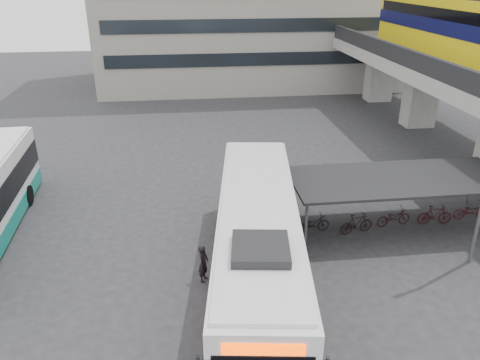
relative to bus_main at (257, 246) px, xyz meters
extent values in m
plane|color=#28282B|center=(-1.33, 0.73, -1.81)|extent=(120.00, 120.00, 0.00)
cube|color=gray|center=(15.67, 18.73, 0.49)|extent=(2.20, 1.60, 4.60)
cube|color=gray|center=(15.67, 26.73, 0.49)|extent=(2.20, 1.60, 4.60)
cube|color=gray|center=(15.67, 12.73, 3.24)|extent=(8.00, 32.00, 0.90)
cube|color=black|center=(11.92, 12.73, 4.24)|extent=(0.35, 32.00, 1.10)
cube|color=#DDC00D|center=(15.67, 14.64, 5.79)|extent=(2.90, 20.00, 3.90)
cube|color=#0A0B37|center=(15.67, 14.64, 5.99)|extent=(2.98, 20.02, 0.90)
cube|color=black|center=(15.67, 14.64, 6.79)|extent=(2.96, 19.20, 0.70)
cylinder|color=#595B60|center=(2.37, 5.53, -0.61)|extent=(0.12, 0.12, 2.40)
cylinder|color=#595B60|center=(11.97, 5.53, -0.61)|extent=(0.12, 0.12, 2.40)
cylinder|color=#595B60|center=(2.37, 1.93, -0.61)|extent=(0.12, 0.12, 2.40)
cube|color=black|center=(7.17, 3.73, 0.67)|extent=(10.00, 4.00, 0.12)
imported|color=black|center=(3.17, 3.73, -1.36)|extent=(1.71, 0.60, 0.90)
imported|color=black|center=(5.17, 3.73, -1.31)|extent=(1.66, 0.47, 1.00)
imported|color=black|center=(7.17, 3.73, -1.36)|extent=(1.71, 0.60, 0.90)
imported|color=black|center=(9.17, 3.73, -1.31)|extent=(1.66, 0.47, 1.00)
imported|color=#350C0F|center=(11.17, 3.73, -1.36)|extent=(1.71, 0.60, 0.90)
cube|color=beige|center=(1.17, -2.27, -1.80)|extent=(0.15, 1.60, 0.01)
cube|color=beige|center=(1.17, 0.73, -1.80)|extent=(0.15, 1.60, 0.01)
cube|color=white|center=(0.00, 0.02, 0.19)|extent=(4.60, 13.37, 3.01)
cube|color=maroon|center=(0.00, 0.02, -1.21)|extent=(4.64, 13.42, 0.82)
cube|color=black|center=(0.00, 0.02, 0.32)|extent=(4.66, 13.40, 1.26)
cube|color=#F24000|center=(-0.92, -6.47, 1.31)|extent=(1.94, 0.35, 0.33)
cube|color=black|center=(-0.46, -3.23, 1.93)|extent=(1.90, 1.97, 0.31)
cylinder|color=black|center=(-1.89, -3.95, -1.26)|extent=(0.48, 1.13, 1.09)
cylinder|color=black|center=(1.82, 3.47, -1.26)|extent=(0.48, 1.13, 1.09)
cylinder|color=black|center=(-10.67, 8.28, -1.28)|extent=(0.36, 1.06, 1.04)
imported|color=black|center=(-2.00, 0.61, -1.03)|extent=(0.56, 0.66, 1.54)
camera|label=1|loc=(-2.48, -14.61, 9.29)|focal=35.00mm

